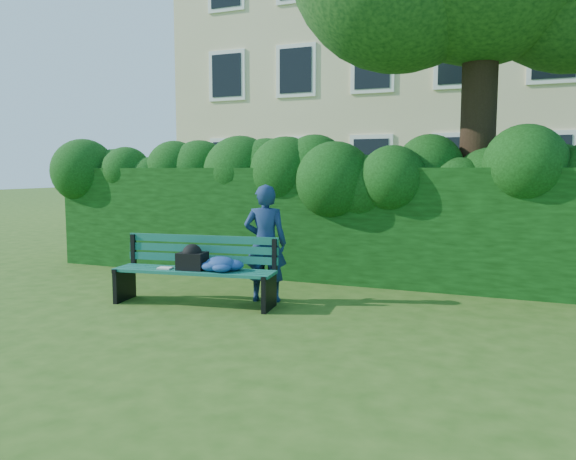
% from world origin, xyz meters
% --- Properties ---
extents(ground, '(80.00, 80.00, 0.00)m').
position_xyz_m(ground, '(0.00, 0.00, 0.00)').
color(ground, '#2C5015').
rests_on(ground, ground).
extents(apartment_building, '(16.00, 8.08, 12.00)m').
position_xyz_m(apartment_building, '(-0.00, 13.99, 6.00)').
color(apartment_building, '#CFBF8B').
rests_on(apartment_building, ground).
extents(hedge, '(10.00, 1.00, 1.80)m').
position_xyz_m(hedge, '(0.00, 2.20, 0.90)').
color(hedge, black).
rests_on(hedge, ground).
extents(park_bench, '(2.20, 0.84, 0.89)m').
position_xyz_m(park_bench, '(-0.92, -0.16, 0.50)').
color(park_bench, '#0F4E41').
rests_on(park_bench, ground).
extents(man_reading, '(0.66, 0.53, 1.58)m').
position_xyz_m(man_reading, '(-0.22, 0.34, 0.79)').
color(man_reading, navy).
rests_on(man_reading, ground).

